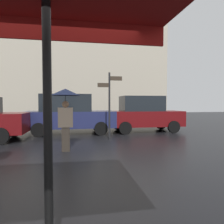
% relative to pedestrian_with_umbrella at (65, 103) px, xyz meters
% --- Properties ---
extents(pedestrian_with_umbrella, '(0.98, 0.98, 2.08)m').
position_rel_pedestrian_with_umbrella_xyz_m(pedestrian_with_umbrella, '(0.00, 0.00, 0.00)').
color(pedestrian_with_umbrella, '#2A241E').
rests_on(pedestrian_with_umbrella, ground).
extents(parked_car_left, '(4.57, 1.94, 2.05)m').
position_rel_pedestrian_with_umbrella_xyz_m(parked_car_left, '(0.01, 4.01, -0.58)').
color(parked_car_left, '#1E234C').
rests_on(parked_car_left, ground).
extents(parked_car_right, '(4.09, 1.84, 1.99)m').
position_rel_pedestrian_with_umbrella_xyz_m(parked_car_right, '(4.09, 4.04, -0.61)').
color(parked_car_right, '#590C0F').
rests_on(parked_car_right, ground).
extents(street_signpost, '(1.08, 0.08, 2.93)m').
position_rel_pedestrian_with_umbrella_xyz_m(street_signpost, '(1.80, 1.92, 0.17)').
color(street_signpost, black).
rests_on(street_signpost, ground).
extents(building_block, '(17.08, 2.11, 16.25)m').
position_rel_pedestrian_with_umbrella_xyz_m(building_block, '(-0.15, 11.29, 6.52)').
color(building_block, '#B2A893').
rests_on(building_block, ground).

